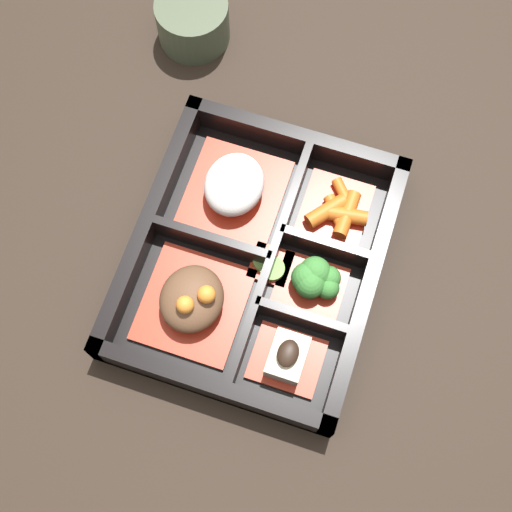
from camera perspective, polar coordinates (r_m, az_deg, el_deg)
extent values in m
plane|color=black|center=(0.70, 0.00, -0.67)|extent=(3.00, 3.00, 0.00)
cube|color=black|center=(0.70, 0.00, -0.54)|extent=(0.28, 0.23, 0.01)
cube|color=black|center=(0.68, 8.77, -2.85)|extent=(0.28, 0.01, 0.04)
cube|color=black|center=(0.70, -8.49, 2.52)|extent=(0.28, 0.01, 0.04)
cube|color=black|center=(0.65, -3.66, -10.44)|extent=(0.01, 0.23, 0.04)
cube|color=black|center=(0.73, 3.24, 9.06)|extent=(0.01, 0.23, 0.04)
cube|color=black|center=(0.68, 1.20, -0.49)|extent=(0.25, 0.01, 0.04)
cube|color=black|center=(0.67, 3.58, -5.10)|extent=(0.01, 0.09, 0.04)
cube|color=black|center=(0.69, 5.40, 0.62)|extent=(0.01, 0.09, 0.04)
cube|color=black|center=(0.69, -3.44, 0.95)|extent=(0.01, 0.12, 0.04)
cube|color=#B22D19|center=(0.68, -5.03, -3.88)|extent=(0.10, 0.10, 0.01)
ellipsoid|color=brown|center=(0.66, -5.17, -3.44)|extent=(0.07, 0.06, 0.03)
sphere|color=orange|center=(0.64, -5.70, -3.91)|extent=(0.02, 0.02, 0.02)
sphere|color=orange|center=(0.64, -3.98, -3.09)|extent=(0.02, 0.02, 0.02)
cube|color=#B22D19|center=(0.72, -1.71, 5.04)|extent=(0.10, 0.10, 0.01)
ellipsoid|color=silver|center=(0.70, -1.76, 5.73)|extent=(0.07, 0.06, 0.04)
cube|color=#B22D19|center=(0.67, 2.47, -8.28)|extent=(0.06, 0.07, 0.01)
cube|color=beige|center=(0.65, 2.52, -8.05)|extent=(0.04, 0.03, 0.02)
ellipsoid|color=black|center=(0.64, 2.58, -7.79)|extent=(0.03, 0.02, 0.01)
cube|color=#B22D19|center=(0.68, 4.37, -2.37)|extent=(0.05, 0.07, 0.01)
sphere|color=#387A33|center=(0.67, 5.76, -2.55)|extent=(0.02, 0.02, 0.02)
sphere|color=#387A33|center=(0.67, 4.72, -1.34)|extent=(0.03, 0.03, 0.03)
sphere|color=#387A33|center=(0.67, 4.33, -2.18)|extent=(0.03, 0.03, 0.03)
sphere|color=#387A33|center=(0.67, 5.85, -1.72)|extent=(0.02, 0.02, 0.02)
sphere|color=#387A33|center=(0.67, 4.08, -1.77)|extent=(0.03, 0.03, 0.03)
cube|color=#B22D19|center=(0.71, 6.31, 3.73)|extent=(0.07, 0.07, 0.01)
cylinder|color=#D1661E|center=(0.71, 7.14, 4.66)|extent=(0.04, 0.04, 0.01)
cylinder|color=#D1661E|center=(0.70, 5.64, 3.58)|extent=(0.04, 0.04, 0.02)
cylinder|color=#D1661E|center=(0.70, 6.33, 3.64)|extent=(0.03, 0.03, 0.01)
cylinder|color=#D1661E|center=(0.70, 7.20, 3.25)|extent=(0.02, 0.04, 0.01)
cylinder|color=#D1661E|center=(0.70, 7.29, 3.33)|extent=(0.05, 0.02, 0.01)
cube|color=#B22D19|center=(0.69, 1.24, -0.56)|extent=(0.04, 0.04, 0.01)
cylinder|color=#75A84C|center=(0.69, 0.77, -0.02)|extent=(0.02, 0.02, 0.01)
cylinder|color=#75A84C|center=(0.69, 0.99, -0.54)|extent=(0.02, 0.02, 0.00)
cylinder|color=#75A84C|center=(0.68, 0.56, -0.60)|extent=(0.02, 0.02, 0.01)
cylinder|color=#75A84C|center=(0.68, 1.30, -1.03)|extent=(0.02, 0.02, 0.01)
cylinder|color=#424C38|center=(0.81, -5.08, 18.22)|extent=(0.08, 0.08, 0.05)
cylinder|color=#597A38|center=(0.79, -5.21, 19.17)|extent=(0.06, 0.06, 0.01)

